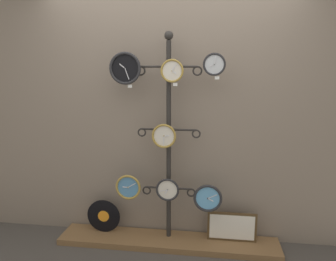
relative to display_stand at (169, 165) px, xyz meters
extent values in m
cube|color=gray|center=(0.00, 0.16, 0.59)|extent=(4.40, 0.04, 2.80)
cube|color=brown|center=(0.00, -0.06, -0.78)|extent=(2.20, 0.36, 0.06)
cylinder|color=#282623|center=(0.00, 0.00, -0.80)|extent=(0.35, 0.35, 0.02)
cylinder|color=#282623|center=(0.00, 0.00, 0.20)|extent=(0.05, 0.05, 1.98)
sphere|color=#282623|center=(0.00, 0.00, 1.23)|extent=(0.08, 0.08, 0.08)
cylinder|color=#282623|center=(-0.13, 0.00, 0.95)|extent=(0.27, 0.02, 0.02)
torus|color=#282623|center=(-0.27, 0.00, 0.91)|extent=(0.09, 0.02, 0.09)
cylinder|color=#282623|center=(0.13, 0.00, 0.95)|extent=(0.27, 0.02, 0.02)
torus|color=#282623|center=(0.27, 0.00, 0.91)|extent=(0.09, 0.02, 0.09)
cylinder|color=#282623|center=(-0.13, 0.00, 0.36)|extent=(0.26, 0.02, 0.02)
torus|color=#282623|center=(-0.26, 0.00, 0.32)|extent=(0.09, 0.02, 0.09)
cylinder|color=#282623|center=(0.13, 0.00, 0.36)|extent=(0.26, 0.02, 0.02)
torus|color=#282623|center=(0.26, 0.00, 0.32)|extent=(0.09, 0.02, 0.09)
cylinder|color=#282623|center=(-0.11, 0.00, -0.24)|extent=(0.22, 0.02, 0.02)
torus|color=#282623|center=(-0.22, 0.00, -0.27)|extent=(0.09, 0.02, 0.09)
cylinder|color=#282623|center=(0.11, 0.00, -0.24)|extent=(0.22, 0.02, 0.02)
torus|color=#282623|center=(0.22, 0.00, -0.27)|extent=(0.09, 0.02, 0.09)
cylinder|color=black|center=(-0.39, -0.07, 0.94)|extent=(0.27, 0.02, 0.27)
torus|color=#262628|center=(-0.39, -0.09, 0.94)|extent=(0.30, 0.03, 0.30)
cylinder|color=#262628|center=(-0.39, -0.09, 0.94)|extent=(0.02, 0.01, 0.02)
cube|color=silver|center=(-0.42, -0.09, 0.96)|extent=(0.06, 0.00, 0.05)
cube|color=silver|center=(-0.38, -0.09, 0.89)|extent=(0.04, 0.00, 0.10)
cylinder|color=silver|center=(0.04, -0.08, 0.91)|extent=(0.19, 0.02, 0.19)
torus|color=#A58438|center=(0.04, -0.10, 0.91)|extent=(0.21, 0.02, 0.21)
cylinder|color=#A58438|center=(0.04, -0.10, 0.91)|extent=(0.01, 0.01, 0.01)
cube|color=silver|center=(0.06, -0.10, 0.90)|extent=(0.04, 0.00, 0.03)
cube|color=silver|center=(0.06, -0.10, 0.95)|extent=(0.05, 0.00, 0.07)
cylinder|color=silver|center=(0.42, -0.07, 0.97)|extent=(0.18, 0.02, 0.18)
torus|color=#262628|center=(0.42, -0.08, 0.97)|extent=(0.20, 0.02, 0.20)
cylinder|color=#262628|center=(0.42, -0.08, 0.97)|extent=(0.01, 0.01, 0.01)
cube|color=silver|center=(0.40, -0.08, 0.96)|extent=(0.04, 0.00, 0.02)
cube|color=silver|center=(0.42, -0.08, 1.01)|extent=(0.02, 0.00, 0.07)
cylinder|color=silver|center=(-0.03, -0.08, 0.31)|extent=(0.21, 0.02, 0.21)
torus|color=#A58438|center=(-0.03, -0.09, 0.31)|extent=(0.23, 0.02, 0.23)
cylinder|color=#A58438|center=(-0.03, -0.09, 0.31)|extent=(0.01, 0.01, 0.01)
cube|color=silver|center=(-0.01, -0.09, 0.31)|extent=(0.05, 0.00, 0.02)
cube|color=silver|center=(-0.03, -0.10, 0.27)|extent=(0.01, 0.00, 0.08)
cylinder|color=#4C84B2|center=(-0.39, -0.09, -0.21)|extent=(0.23, 0.02, 0.23)
torus|color=#A58438|center=(-0.39, -0.10, -0.21)|extent=(0.25, 0.02, 0.25)
cylinder|color=#A58438|center=(-0.39, -0.10, -0.21)|extent=(0.01, 0.01, 0.01)
cube|color=silver|center=(-0.42, -0.10, -0.21)|extent=(0.06, 0.00, 0.01)
cube|color=silver|center=(-0.35, -0.11, -0.19)|extent=(0.08, 0.00, 0.05)
cylinder|color=silver|center=(0.00, -0.07, -0.22)|extent=(0.21, 0.02, 0.21)
torus|color=#262628|center=(0.00, -0.09, -0.22)|extent=(0.23, 0.02, 0.23)
cylinder|color=#262628|center=(0.00, -0.09, -0.22)|extent=(0.01, 0.01, 0.01)
cube|color=silver|center=(-0.01, -0.09, -0.24)|extent=(0.04, 0.00, 0.05)
cube|color=silver|center=(-0.04, -0.09, -0.23)|extent=(0.08, 0.00, 0.02)
cylinder|color=#60A8DB|center=(0.39, -0.10, -0.27)|extent=(0.25, 0.02, 0.25)
torus|color=#262628|center=(0.39, -0.12, -0.27)|extent=(0.27, 0.02, 0.27)
cylinder|color=#262628|center=(0.39, -0.12, -0.27)|extent=(0.01, 0.01, 0.01)
cube|color=silver|center=(0.42, -0.12, -0.29)|extent=(0.06, 0.00, 0.03)
cube|color=silver|center=(0.43, -0.12, -0.25)|extent=(0.09, 0.00, 0.05)
cylinder|color=black|center=(-0.68, -0.01, -0.57)|extent=(0.35, 0.01, 0.35)
cylinder|color=orange|center=(-0.68, -0.02, -0.57)|extent=(0.12, 0.00, 0.12)
cube|color=#4C381E|center=(0.63, -0.01, -0.60)|extent=(0.48, 0.02, 0.29)
cube|color=white|center=(0.63, -0.02, -0.60)|extent=(0.44, 0.00, 0.25)
cube|color=white|center=(-0.35, -0.08, 0.77)|extent=(0.04, 0.00, 0.03)
cube|color=white|center=(0.07, -0.09, 0.79)|extent=(0.04, 0.00, 0.03)
cube|color=white|center=(0.45, -0.08, 0.85)|extent=(0.04, 0.00, 0.03)
camera|label=1|loc=(0.42, -3.06, 0.94)|focal=35.00mm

